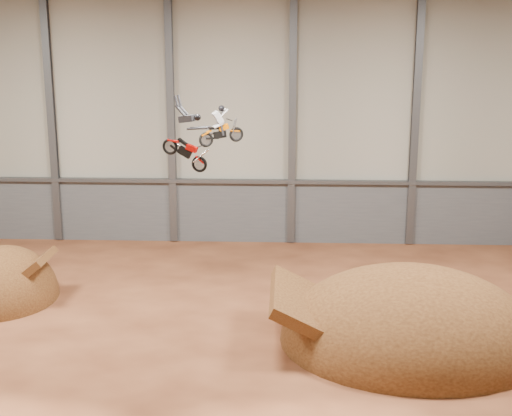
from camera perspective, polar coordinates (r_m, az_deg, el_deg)
The scene contains 12 objects.
floor at distance 27.00m, azimuth -4.31°, elevation -11.77°, with size 40.00×40.00×0.00m, color #522716.
back_wall at distance 39.53m, azimuth -1.95°, elevation 7.13°, with size 40.00×0.10×14.00m, color #A19E8E.
lower_band_back at distance 40.40m, azimuth -1.90°, elevation -0.30°, with size 39.80×0.18×3.50m, color #515459.
steel_rail at distance 39.85m, azimuth -1.94°, elevation 2.16°, with size 39.80×0.35×0.20m, color #47494F.
steel_column_1 at distance 41.33m, azimuth -16.04°, elevation 6.90°, with size 0.40×0.36×13.90m, color #47494F.
steel_column_2 at distance 39.73m, azimuth -6.81°, elevation 7.08°, with size 0.40×0.36×13.90m, color #47494F.
steel_column_3 at distance 39.22m, azimuth 2.92°, elevation 7.07°, with size 0.40×0.36×13.90m, color #47494F.
steel_column_4 at distance 39.83m, azimuth 12.63°, elevation 6.86°, with size 0.40×0.36×13.90m, color #47494F.
takeoff_ramp at distance 34.18m, azimuth -19.55°, elevation -6.90°, with size 4.83×5.58×4.83m, color #3D210F.
landing_ramp at distance 28.73m, azimuth 12.16°, elevation -10.41°, with size 10.04×8.88×5.79m, color #3D210F.
fmx_rider_a at distance 30.39m, azimuth -2.74°, elevation 6.79°, with size 1.98×0.75×1.79m, color #D76200, non-canonical shape.
fmx_rider_b at distance 26.53m, azimuth -6.04°, elevation 5.98°, with size 2.55×0.73×2.18m, color #C80803, non-canonical shape.
Camera 1 is at (3.04, -24.13, 11.71)m, focal length 50.00 mm.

